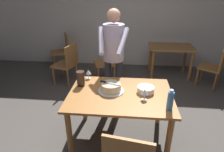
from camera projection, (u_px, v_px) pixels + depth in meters
ground_plane at (119, 138)px, 2.80m from camera, size 14.00×14.00×0.00m
back_wall at (127, 14)px, 4.90m from camera, size 10.00×0.12×2.70m
main_dining_table at (120, 101)px, 2.53m from camera, size 1.33×0.94×0.75m
cake_on_platter at (111, 88)px, 2.51m from camera, size 0.34×0.34×0.11m
cake_knife at (106, 82)px, 2.51m from camera, size 0.26×0.11×0.02m
plate_stack at (146, 90)px, 2.49m from camera, size 0.22×0.22×0.08m
wine_glass_near at (145, 92)px, 2.30m from camera, size 0.08×0.08×0.14m
wine_glass_far at (88, 72)px, 2.84m from camera, size 0.08×0.08×0.14m
water_bottle at (170, 101)px, 2.11m from camera, size 0.07×0.07×0.25m
hurricane_lamp at (81, 78)px, 2.63m from camera, size 0.11×0.11×0.21m
person_cutting_cake at (113, 52)px, 2.97m from camera, size 0.47×0.56×1.72m
background_table at (171, 53)px, 4.51m from camera, size 1.00×0.70×0.74m
background_chair_0 at (108, 60)px, 4.33m from camera, size 0.56×0.56×0.90m
background_chair_1 at (215, 66)px, 4.03m from camera, size 0.61×0.61×0.90m
background_chair_2 at (62, 50)px, 5.04m from camera, size 0.58×0.58×0.90m
background_chair_3 at (67, 63)px, 4.18m from camera, size 0.54×0.54×0.90m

